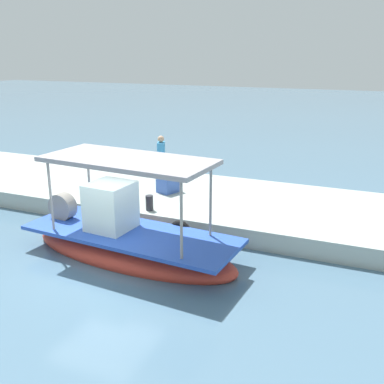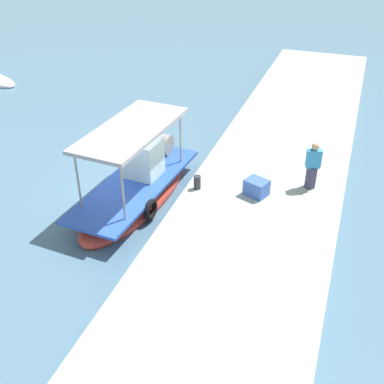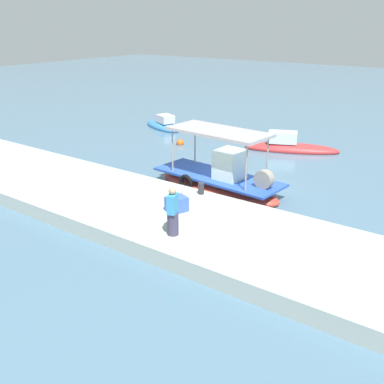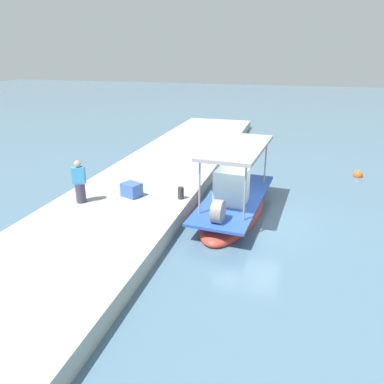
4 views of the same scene
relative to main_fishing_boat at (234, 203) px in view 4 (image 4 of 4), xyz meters
name	(u,v)px [view 4 (image 4 of 4)]	position (x,y,z in m)	size (l,w,h in m)	color
ground_plane	(251,220)	(0.37, 0.73, -0.47)	(120.00, 120.00, 0.00)	slate
dock_quay	(132,199)	(0.37, -4.22, -0.17)	(36.00, 5.13, 0.58)	#A7B3AC
main_fishing_boat	(234,203)	(0.00, 0.00, 0.00)	(6.36, 2.53, 3.09)	#C43B2C
fisherman_near_bollard	(80,184)	(1.82, -5.62, 0.87)	(0.47, 0.53, 1.66)	#3E3852
mooring_bollard	(181,193)	(0.44, -2.05, 0.35)	(0.24, 0.24, 0.48)	#2D2D33
cargo_crate	(132,190)	(0.72, -4.01, 0.39)	(0.72, 0.58, 0.55)	#3D5FB4
marker_buoy	(358,175)	(-6.29, 5.35, -0.37)	(0.46, 0.46, 0.46)	#EB5A1B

